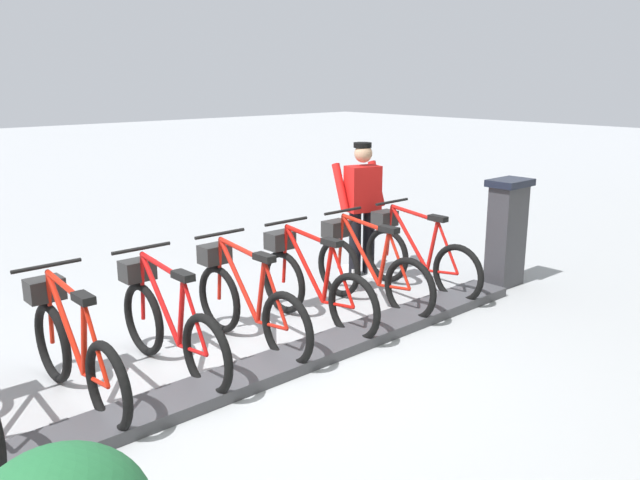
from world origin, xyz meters
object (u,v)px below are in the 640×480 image
object	(u,v)px
worker_near_rack	(362,204)
bike_docked_1	(368,268)
payment_kiosk	(507,231)
bike_docked_4	(168,323)
bike_docked_5	(73,349)
bike_docked_2	(312,284)
bike_docked_3	(246,301)
bike_docked_0	(416,255)

from	to	relation	value
worker_near_rack	bike_docked_1	bearing A→B (deg)	137.64
payment_kiosk	worker_near_rack	world-z (taller)	worker_near_rack
bike_docked_4	bike_docked_5	bearing A→B (deg)	90.00
bike_docked_5	bike_docked_2	bearing A→B (deg)	-90.00
payment_kiosk	worker_near_rack	xyz separation A→B (m)	(1.44, 0.97, 0.24)
bike_docked_2	bike_docked_1	bearing A→B (deg)	-90.00
bike_docked_2	bike_docked_4	xyz separation A→B (m)	(0.00, 1.61, 0.00)
payment_kiosk	bike_docked_4	distance (m)	4.22
bike_docked_1	bike_docked_3	size ratio (longest dim) A/B	1.00
bike_docked_2	bike_docked_5	distance (m)	2.41
bike_docked_4	bike_docked_5	distance (m)	0.80
bike_docked_2	bike_docked_4	size ratio (longest dim) A/B	1.00
bike_docked_3	worker_near_rack	xyz separation A→B (m)	(0.87, -2.40, 0.48)
bike_docked_1	payment_kiosk	bearing A→B (deg)	-107.96
bike_docked_5	worker_near_rack	xyz separation A→B (m)	(0.87, -4.01, 0.48)
bike_docked_2	bike_docked_4	distance (m)	1.61
bike_docked_0	bike_docked_5	world-z (taller)	same
bike_docked_1	bike_docked_4	distance (m)	2.41
bike_docked_0	bike_docked_2	size ratio (longest dim) A/B	1.00
bike_docked_1	bike_docked_3	distance (m)	1.61
payment_kiosk	bike_docked_4	bearing A→B (deg)	82.20
bike_docked_1	bike_docked_4	world-z (taller)	same
worker_near_rack	bike_docked_4	bearing A→B (deg)	105.22
bike_docked_0	bike_docked_1	size ratio (longest dim) A/B	1.00
bike_docked_2	bike_docked_5	size ratio (longest dim) A/B	1.00
bike_docked_4	bike_docked_5	xyz separation A→B (m)	(0.00, 0.80, 0.00)
bike_docked_3	bike_docked_4	bearing A→B (deg)	90.00
bike_docked_2	bike_docked_0	bearing A→B (deg)	-90.00
bike_docked_0	bike_docked_1	bearing A→B (deg)	90.00
bike_docked_0	bike_docked_1	xyz separation A→B (m)	(0.00, 0.80, 0.00)
bike_docked_0	bike_docked_1	world-z (taller)	same
bike_docked_2	bike_docked_4	world-z (taller)	same
bike_docked_3	bike_docked_5	distance (m)	1.61
bike_docked_4	bike_docked_2	bearing A→B (deg)	-90.00
bike_docked_2	bike_docked_4	bearing A→B (deg)	90.00
bike_docked_1	bike_docked_0	bearing A→B (deg)	-90.00
bike_docked_4	payment_kiosk	bearing A→B (deg)	-97.80
bike_docked_5	bike_docked_1	bearing A→B (deg)	-90.00
payment_kiosk	bike_docked_5	xyz separation A→B (m)	(0.57, 4.98, -0.24)
payment_kiosk	bike_docked_2	xyz separation A→B (m)	(0.57, 2.57, -0.24)
bike_docked_3	bike_docked_4	world-z (taller)	same
bike_docked_3	bike_docked_4	size ratio (longest dim) A/B	1.00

